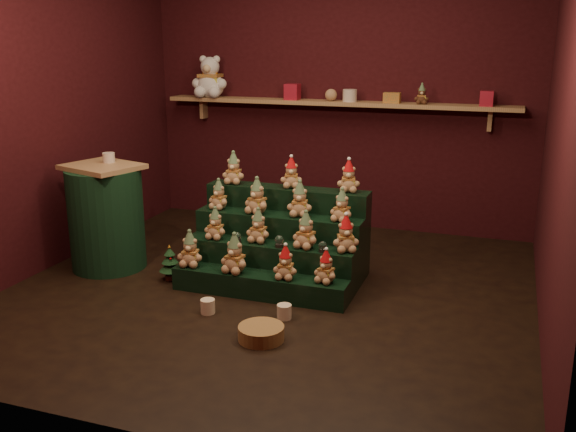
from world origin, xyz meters
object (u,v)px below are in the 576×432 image
at_px(mug_left, 208,306).
at_px(snow_globe_a, 237,237).
at_px(brown_bear, 422,94).
at_px(side_table, 106,217).
at_px(mini_christmas_tree, 170,263).
at_px(riser_tier_front, 259,285).
at_px(white_bear, 210,71).
at_px(mug_right, 284,312).
at_px(snow_globe_b, 279,241).
at_px(wicker_basket, 261,333).
at_px(snow_globe_c, 323,247).

bearing_deg(mug_left, snow_globe_a, 91.22).
distance_m(snow_globe_a, brown_bear, 2.37).
relative_size(snow_globe_a, side_table, 0.09).
relative_size(mini_christmas_tree, mug_left, 2.94).
xyz_separation_m(riser_tier_front, snow_globe_a, (-0.25, 0.16, 0.31)).
bearing_deg(brown_bear, white_bear, 170.20).
distance_m(riser_tier_front, mug_right, 0.46).
distance_m(snow_globe_b, side_table, 1.59).
relative_size(riser_tier_front, snow_globe_a, 16.73).
relative_size(wicker_basket, white_bear, 0.57).
bearing_deg(snow_globe_a, mini_christmas_tree, -171.56).
bearing_deg(white_bear, snow_globe_c, -49.81).
bearing_deg(snow_globe_c, snow_globe_b, 180.00).
height_order(snow_globe_a, wicker_basket, snow_globe_a).
distance_m(side_table, white_bear, 2.13).
xyz_separation_m(mini_christmas_tree, mug_right, (1.14, -0.40, -0.10)).
xyz_separation_m(snow_globe_c, mug_right, (-0.14, -0.49, -0.35)).
relative_size(snow_globe_b, wicker_basket, 0.31).
relative_size(side_table, mug_right, 8.69).
height_order(riser_tier_front, mug_right, riser_tier_front).
bearing_deg(brown_bear, riser_tier_front, -124.27).
xyz_separation_m(snow_globe_a, mug_right, (0.57, -0.49, -0.35)).
height_order(mug_right, brown_bear, brown_bear).
height_order(snow_globe_a, brown_bear, brown_bear).
height_order(snow_globe_c, white_bear, white_bear).
bearing_deg(snow_globe_b, mug_left, -120.46).
height_order(riser_tier_front, mug_left, riser_tier_front).
bearing_deg(mug_left, wicker_basket, -27.14).
xyz_separation_m(mug_left, brown_bear, (1.13, 2.39, 1.36)).
xyz_separation_m(side_table, mug_right, (1.80, -0.51, -0.40)).
height_order(snow_globe_b, snow_globe_c, snow_globe_b).
height_order(snow_globe_b, mug_left, snow_globe_b).
bearing_deg(brown_bear, mini_christmas_tree, -141.94).
distance_m(snow_globe_a, mini_christmas_tree, 0.63).
bearing_deg(wicker_basket, snow_globe_c, 78.65).
xyz_separation_m(snow_globe_c, white_bear, (-1.78, 1.81, 1.19)).
bearing_deg(riser_tier_front, side_table, 172.99).
bearing_deg(side_table, snow_globe_b, 16.04).
bearing_deg(mini_christmas_tree, snow_globe_b, 5.23).
relative_size(riser_tier_front, mini_christmas_tree, 4.52).
distance_m(riser_tier_front, side_table, 1.53).
distance_m(snow_globe_b, mini_christmas_tree, 0.96).
height_order(wicker_basket, brown_bear, brown_bear).
bearing_deg(brown_bear, mug_left, -125.12).
xyz_separation_m(riser_tier_front, mug_right, (0.32, -0.33, -0.04)).
bearing_deg(mini_christmas_tree, white_bear, 104.95).
bearing_deg(snow_globe_b, riser_tier_front, -123.69).
bearing_deg(white_bear, riser_tier_front, -60.46).
height_order(mug_left, mug_right, same).
bearing_deg(side_table, mini_christmas_tree, 7.68).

